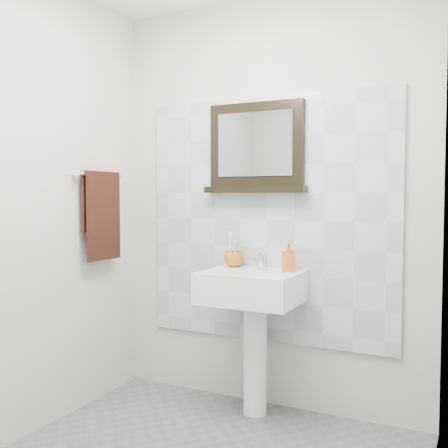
{
  "coord_description": "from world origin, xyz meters",
  "views": [
    {
      "loc": [
        1.19,
        -1.9,
        1.3
      ],
      "look_at": [
        -0.03,
        0.55,
        1.15
      ],
      "focal_mm": 42.0,
      "sensor_mm": 36.0,
      "label": 1
    }
  ],
  "objects_px": {
    "pedestal_sink": "(252,303)",
    "hand_towel": "(102,209)",
    "toothbrush_cup": "(234,259)",
    "framed_mirror": "(256,150)",
    "soap_dispenser": "(289,257)"
  },
  "relations": [
    {
      "from": "pedestal_sink",
      "to": "hand_towel",
      "type": "distance_m",
      "value": 1.1
    },
    {
      "from": "pedestal_sink",
      "to": "framed_mirror",
      "type": "bearing_deg",
      "value": 107.07
    },
    {
      "from": "pedestal_sink",
      "to": "hand_towel",
      "type": "xyz_separation_m",
      "value": [
        -0.94,
        -0.2,
        0.54
      ]
    },
    {
      "from": "pedestal_sink",
      "to": "framed_mirror",
      "type": "xyz_separation_m",
      "value": [
        -0.06,
        0.19,
        0.9
      ]
    },
    {
      "from": "pedestal_sink",
      "to": "toothbrush_cup",
      "type": "relative_size",
      "value": 7.97
    },
    {
      "from": "soap_dispenser",
      "to": "hand_towel",
      "type": "bearing_deg",
      "value": 178.44
    },
    {
      "from": "pedestal_sink",
      "to": "framed_mirror",
      "type": "relative_size",
      "value": 1.49
    },
    {
      "from": "toothbrush_cup",
      "to": "framed_mirror",
      "type": "distance_m",
      "value": 0.68
    },
    {
      "from": "pedestal_sink",
      "to": "soap_dispenser",
      "type": "relative_size",
      "value": 5.85
    },
    {
      "from": "hand_towel",
      "to": "toothbrush_cup",
      "type": "bearing_deg",
      "value": 23.43
    },
    {
      "from": "soap_dispenser",
      "to": "toothbrush_cup",
      "type": "bearing_deg",
      "value": 159.12
    },
    {
      "from": "toothbrush_cup",
      "to": "hand_towel",
      "type": "distance_m",
      "value": 0.88
    },
    {
      "from": "pedestal_sink",
      "to": "toothbrush_cup",
      "type": "distance_m",
      "value": 0.32
    },
    {
      "from": "pedestal_sink",
      "to": "framed_mirror",
      "type": "height_order",
      "value": "framed_mirror"
    },
    {
      "from": "framed_mirror",
      "to": "hand_towel",
      "type": "xyz_separation_m",
      "value": [
        -0.88,
        -0.39,
        -0.36
      ]
    }
  ]
}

